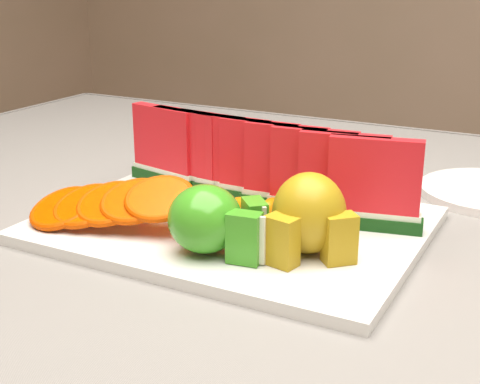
{
  "coord_description": "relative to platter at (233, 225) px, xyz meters",
  "views": [
    {
      "loc": [
        0.25,
        -0.66,
        1.03
      ],
      "look_at": [
        -0.05,
        -0.08,
        0.81
      ],
      "focal_mm": 50.0,
      "sensor_mm": 36.0,
      "label": 1
    }
  ],
  "objects": [
    {
      "name": "apple_cluster",
      "position": [
        0.02,
        -0.09,
        0.04
      ],
      "size": [
        0.11,
        0.09,
        0.07
      ],
      "color": "#227E1D",
      "rests_on": "platter"
    },
    {
      "name": "pear_cluster",
      "position": [
        0.11,
        -0.05,
        0.04
      ],
      "size": [
        0.09,
        0.09,
        0.08
      ],
      "color": "#B68916",
      "rests_on": "platter"
    },
    {
      "name": "orange_fan_back",
      "position": [
        -0.01,
        0.12,
        0.03
      ],
      "size": [
        0.29,
        0.1,
        0.04
      ],
      "color": "#EB2000",
      "rests_on": "platter"
    },
    {
      "name": "fork",
      "position": [
        -0.22,
        0.33,
        -0.0
      ],
      "size": [
        0.04,
        0.2,
        0.0
      ],
      "color": "silver",
      "rests_on": "tablecloth"
    },
    {
      "name": "watermelon_row",
      "position": [
        0.0,
        0.06,
        0.05
      ],
      "size": [
        0.39,
        0.07,
        0.1
      ],
      "color": "#0D3516",
      "rests_on": "platter"
    },
    {
      "name": "orange_fan_front",
      "position": [
        -0.11,
        -0.08,
        0.03
      ],
      "size": [
        0.19,
        0.12,
        0.05
      ],
      "color": "#EB2000",
      "rests_on": "platter"
    },
    {
      "name": "tablecloth",
      "position": [
        0.07,
        0.06,
        -0.05
      ],
      "size": [
        1.53,
        1.03,
        0.2
      ],
      "color": "gray",
      "rests_on": "table"
    },
    {
      "name": "table",
      "position": [
        0.07,
        0.06,
        -0.11
      ],
      "size": [
        1.4,
        0.9,
        0.75
      ],
      "color": "#553522",
      "rests_on": "ground"
    },
    {
      "name": "tangerine_segments",
      "position": [
        -0.03,
        0.0,
        0.02
      ],
      "size": [
        0.16,
        0.07,
        0.02
      ],
      "color": "orange",
      "rests_on": "platter"
    },
    {
      "name": "platter",
      "position": [
        0.0,
        0.0,
        0.0
      ],
      "size": [
        0.4,
        0.3,
        0.01
      ],
      "color": "silver",
      "rests_on": "tablecloth"
    }
  ]
}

